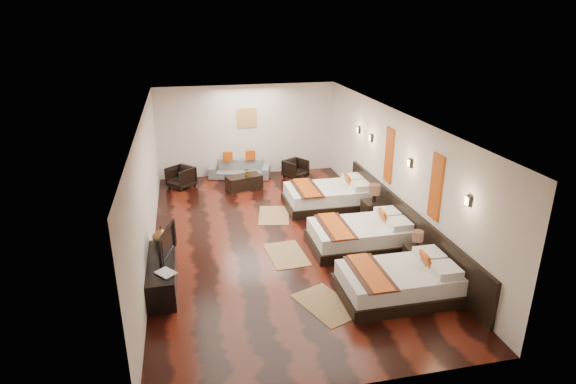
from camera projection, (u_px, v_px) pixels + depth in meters
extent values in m
cube|color=black|center=(277.00, 238.00, 10.90)|extent=(5.50, 9.50, 0.01)
cube|color=white|center=(276.00, 117.00, 9.91)|extent=(5.50, 9.50, 0.01)
cube|color=silver|center=(247.00, 130.00, 14.74)|extent=(5.50, 0.01, 2.80)
cube|color=silver|center=(147.00, 190.00, 9.85)|extent=(0.01, 9.50, 2.80)
cube|color=silver|center=(394.00, 172.00, 10.96)|extent=(0.01, 9.50, 2.80)
cube|color=black|center=(404.00, 223.00, 10.56)|extent=(0.08, 6.60, 0.90)
cube|color=black|center=(397.00, 290.00, 8.66)|extent=(2.13, 1.32, 0.22)
cube|color=white|center=(399.00, 277.00, 8.57)|extent=(2.03, 1.22, 0.30)
cube|color=#BA480D|center=(426.00, 261.00, 8.57)|extent=(0.16, 0.32, 0.33)
cube|color=#38190F|center=(370.00, 273.00, 8.40)|extent=(0.56, 1.34, 0.02)
cube|color=#BA480D|center=(370.00, 272.00, 8.39)|extent=(0.38, 1.34, 0.02)
cube|color=black|center=(359.00, 242.00, 10.45)|extent=(2.18, 1.35, 0.23)
cube|color=white|center=(360.00, 231.00, 10.35)|extent=(2.07, 1.24, 0.31)
cube|color=#BA480D|center=(383.00, 217.00, 10.35)|extent=(0.16, 0.33, 0.33)
cube|color=#38190F|center=(335.00, 226.00, 10.18)|extent=(0.57, 1.37, 0.02)
cube|color=#BA480D|center=(335.00, 226.00, 10.17)|extent=(0.39, 1.37, 0.02)
cube|color=black|center=(328.00, 202.00, 12.60)|extent=(2.26, 1.40, 0.24)
cube|color=white|center=(328.00, 193.00, 12.50)|extent=(2.15, 1.29, 0.32)
cube|color=#BA480D|center=(348.00, 181.00, 12.51)|extent=(0.17, 0.34, 0.35)
cube|color=#38190F|center=(307.00, 188.00, 12.32)|extent=(0.59, 1.42, 0.02)
cube|color=#BA480D|center=(307.00, 188.00, 12.32)|extent=(0.41, 1.42, 0.02)
cube|color=black|center=(416.00, 258.00, 9.56)|extent=(0.41, 0.41, 0.45)
cylinder|color=black|center=(417.00, 243.00, 9.44)|extent=(0.07, 0.07, 0.18)
cylinder|color=#3F2619|center=(418.00, 236.00, 9.39)|extent=(0.22, 0.22, 0.20)
cube|color=black|center=(373.00, 212.00, 11.61)|extent=(0.50, 0.50, 0.55)
cylinder|color=black|center=(374.00, 197.00, 11.47)|extent=(0.09, 0.09, 0.22)
cylinder|color=#3F2619|center=(375.00, 189.00, 11.40)|extent=(0.27, 0.27, 0.24)
cube|color=#9C7B4F|center=(326.00, 305.00, 8.41)|extent=(1.14, 1.39, 0.01)
cube|color=#9C7B4F|center=(286.00, 254.00, 10.14)|extent=(0.83, 1.25, 0.01)
cube|color=#9C7B4F|center=(274.00, 215.00, 12.09)|extent=(0.98, 1.33, 0.01)
cube|color=black|center=(162.00, 274.00, 8.87)|extent=(0.50, 1.80, 0.55)
imported|color=black|center=(162.00, 243.00, 8.86)|extent=(0.37, 0.94, 0.54)
imported|color=black|center=(160.00, 276.00, 8.23)|extent=(0.42, 0.43, 0.03)
imported|color=brown|center=(161.00, 235.00, 9.39)|extent=(0.38, 0.38, 0.36)
imported|color=slate|center=(240.00, 169.00, 14.78)|extent=(1.99, 1.18, 0.54)
imported|color=black|center=(181.00, 177.00, 13.93)|extent=(0.95, 0.95, 0.62)
imported|color=black|center=(296.00, 169.00, 14.74)|extent=(0.86, 0.87, 0.58)
cube|color=black|center=(244.00, 182.00, 13.85)|extent=(1.10, 0.76, 0.40)
imported|color=#2B6120|center=(248.00, 172.00, 13.69)|extent=(0.24, 0.21, 0.26)
cube|color=#D86014|center=(436.00, 187.00, 9.11)|extent=(0.04, 0.40, 1.30)
cube|color=#D86014|center=(389.00, 155.00, 11.12)|extent=(0.04, 0.40, 1.30)
cube|color=black|center=(468.00, 201.00, 8.05)|extent=(0.06, 0.12, 0.18)
cube|color=#FFD18C|center=(467.00, 201.00, 8.05)|extent=(0.02, 0.10, 0.14)
cube|color=black|center=(410.00, 163.00, 10.06)|extent=(0.06, 0.12, 0.18)
cube|color=#FFD18C|center=(409.00, 163.00, 10.06)|extent=(0.02, 0.10, 0.14)
cube|color=black|center=(371.00, 138.00, 12.07)|extent=(0.06, 0.12, 0.18)
cube|color=#FFD18C|center=(370.00, 138.00, 12.06)|extent=(0.02, 0.10, 0.14)
cube|color=black|center=(359.00, 130.00, 12.89)|extent=(0.06, 0.12, 0.18)
cube|color=#FFD18C|center=(358.00, 130.00, 12.89)|extent=(0.02, 0.10, 0.14)
cube|color=#AD873F|center=(247.00, 118.00, 14.58)|extent=(0.60, 0.04, 0.60)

